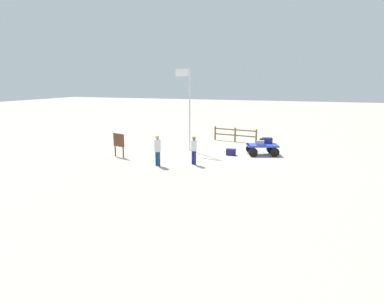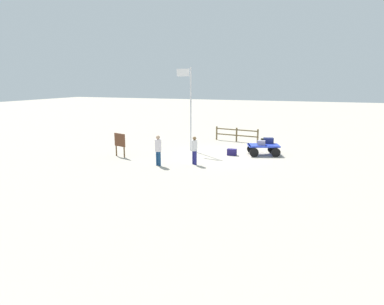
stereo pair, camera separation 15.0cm
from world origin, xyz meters
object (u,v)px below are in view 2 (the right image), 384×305
(suitcase_olive, at_px, (268,141))
(signboard, at_px, (120,142))
(suitcase_navy, at_px, (265,141))
(worker_lead, at_px, (158,148))
(luggage_cart, at_px, (263,148))
(worker_trailing, at_px, (194,149))
(suitcase_grey, at_px, (261,143))
(flagpole, at_px, (189,102))
(suitcase_maroon, at_px, (232,152))

(suitcase_olive, relative_size, signboard, 0.49)
(suitcase_navy, distance_m, worker_lead, 7.17)
(luggage_cart, distance_m, worker_trailing, 4.90)
(suitcase_olive, height_order, worker_trailing, worker_trailing)
(luggage_cart, height_order, suitcase_grey, suitcase_grey)
(flagpole, bearing_deg, worker_lead, 89.31)
(suitcase_maroon, bearing_deg, worker_lead, 52.26)
(worker_trailing, bearing_deg, signboard, -2.82)
(suitcase_navy, xyz_separation_m, flagpole, (4.80, 0.83, 2.36))
(suitcase_grey, distance_m, signboard, 8.57)
(worker_lead, bearing_deg, suitcase_olive, -133.54)
(flagpole, bearing_deg, suitcase_olive, -170.07)
(luggage_cart, relative_size, suitcase_navy, 3.73)
(flagpole, bearing_deg, suitcase_navy, -170.16)
(worker_trailing, bearing_deg, suitcase_maroon, -113.87)
(suitcase_grey, height_order, suitcase_maroon, suitcase_grey)
(suitcase_navy, bearing_deg, suitcase_maroon, 36.28)
(luggage_cart, xyz_separation_m, suitcase_olive, (-0.21, -0.61, 0.36))
(worker_lead, bearing_deg, flagpole, -90.69)
(suitcase_navy, bearing_deg, worker_trailing, 54.18)
(worker_lead, relative_size, signboard, 1.17)
(suitcase_olive, bearing_deg, suitcase_grey, 67.80)
(suitcase_grey, height_order, worker_lead, worker_lead)
(luggage_cart, distance_m, suitcase_olive, 0.74)
(suitcase_maroon, bearing_deg, suitcase_olive, -145.66)
(suitcase_olive, bearing_deg, suitcase_maroon, 34.34)
(suitcase_olive, relative_size, suitcase_grey, 1.35)
(luggage_cart, distance_m, suitcase_maroon, 1.94)
(worker_trailing, bearing_deg, flagpole, -64.44)
(suitcase_grey, bearing_deg, worker_trailing, 50.18)
(suitcase_olive, xyz_separation_m, worker_lead, (5.05, 5.31, 0.14))
(suitcase_navy, distance_m, suitcase_maroon, 2.30)
(suitcase_maroon, height_order, signboard, signboard)
(suitcase_maroon, bearing_deg, worker_trailing, 66.13)
(suitcase_navy, bearing_deg, luggage_cart, 88.18)
(suitcase_olive, height_order, suitcase_grey, suitcase_olive)
(suitcase_maroon, xyz_separation_m, flagpole, (3.01, -0.48, 2.95))
(suitcase_navy, xyz_separation_m, suitcase_grey, (0.12, 0.72, -0.01))
(suitcase_olive, bearing_deg, worker_trailing, 52.78)
(suitcase_grey, distance_m, flagpole, 5.25)
(luggage_cart, relative_size, signboard, 1.52)
(luggage_cart, xyz_separation_m, suitcase_grey, (0.10, 0.15, 0.32))
(suitcase_grey, bearing_deg, suitcase_maroon, 19.59)
(suitcase_navy, xyz_separation_m, suitcase_olive, (-0.20, -0.04, 0.03))
(suitcase_grey, bearing_deg, suitcase_navy, -99.09)
(suitcase_maroon, bearing_deg, flagpole, -9.13)
(suitcase_grey, distance_m, suitcase_maroon, 1.87)
(luggage_cart, xyz_separation_m, suitcase_navy, (-0.02, -0.57, 0.33))
(flagpole, bearing_deg, signboard, 45.53)
(suitcase_navy, xyz_separation_m, worker_trailing, (3.13, 4.33, 0.08))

